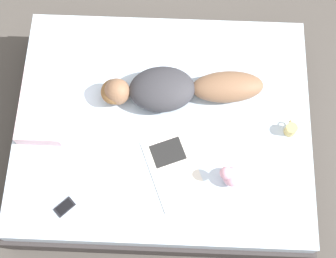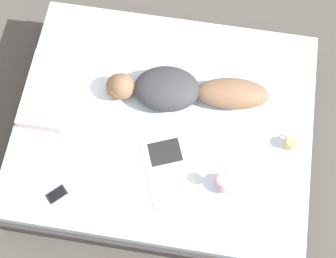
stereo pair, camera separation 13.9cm
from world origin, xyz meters
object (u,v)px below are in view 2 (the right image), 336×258
object	(u,v)px
open_magazine	(169,169)
cell_phone	(57,194)
coffee_mug	(291,143)
person	(181,90)

from	to	relation	value
open_magazine	cell_phone	bearing A→B (deg)	90.06
cell_phone	open_magazine	bearing A→B (deg)	-112.14
open_magazine	coffee_mug	distance (m)	0.88
person	coffee_mug	xyz separation A→B (m)	(-0.26, -0.83, -0.05)
cell_phone	person	bearing A→B (deg)	-83.86
person	coffee_mug	distance (m)	0.87
person	open_magazine	world-z (taller)	person
open_magazine	coffee_mug	size ratio (longest dim) A/B	5.44
open_magazine	person	bearing A→B (deg)	-21.12
coffee_mug	cell_phone	size ratio (longest dim) A/B	0.75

